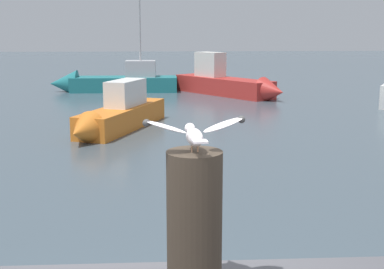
# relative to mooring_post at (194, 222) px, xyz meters

# --- Properties ---
(mooring_post) EXTENTS (0.33, 0.33, 0.86)m
(mooring_post) POSITION_rel_mooring_post_xyz_m (0.00, 0.00, 0.00)
(mooring_post) COLOR #382D23
(mooring_post) RESTS_ON harbor_quay
(seagull) EXTENTS (0.59, 0.39, 0.20)m
(seagull) POSITION_rel_mooring_post_xyz_m (-0.00, 0.00, 0.54)
(seagull) COLOR tan
(seagull) RESTS_ON mooring_post
(boat_orange) EXTENTS (2.56, 4.72, 1.43)m
(boat_orange) POSITION_rel_mooring_post_xyz_m (-1.41, 11.45, -1.22)
(boat_orange) COLOR orange
(boat_orange) RESTS_ON ground_plane
(boat_teal) EXTENTS (5.59, 1.41, 4.40)m
(boat_teal) POSITION_rel_mooring_post_xyz_m (-2.42, 20.56, -1.23)
(boat_teal) COLOR #1E7075
(boat_teal) RESTS_ON ground_plane
(boat_red) EXTENTS (4.32, 5.26, 1.87)m
(boat_red) POSITION_rel_mooring_post_xyz_m (2.64, 18.92, -1.16)
(boat_red) COLOR #B72D28
(boat_red) RESTS_ON ground_plane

